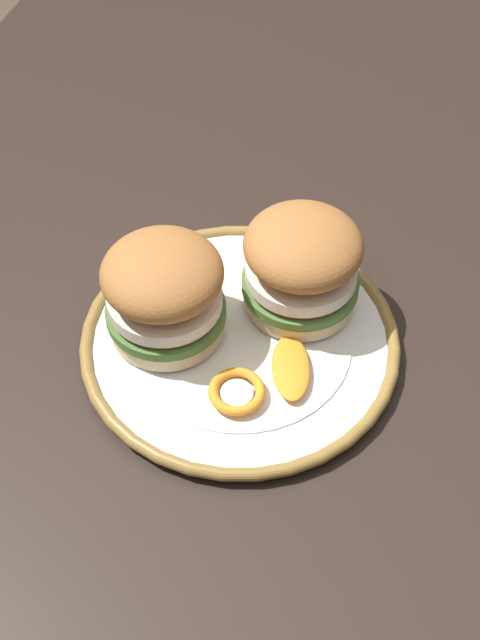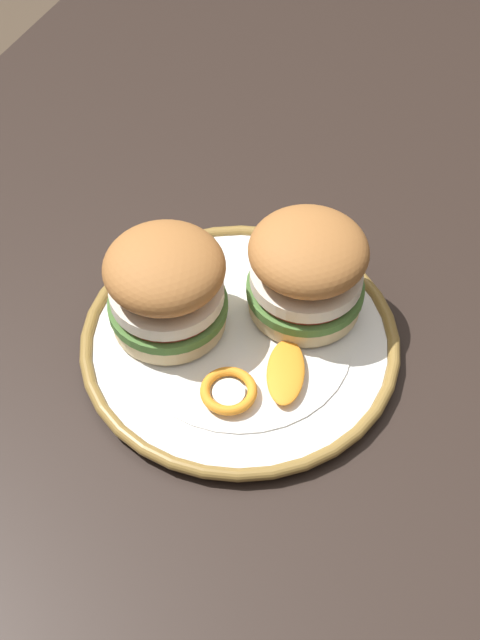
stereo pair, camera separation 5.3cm
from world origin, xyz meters
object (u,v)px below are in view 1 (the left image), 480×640
at_px(dining_table, 250,356).
at_px(sandwich_half_right, 301,266).
at_px(sandwich_half_left, 164,291).
at_px(dinner_plate, 240,340).

xyz_separation_m(dining_table, sandwich_half_right, (-0.00, -0.05, 0.16)).
bearing_deg(sandwich_half_left, dinner_plate, -81.71).
relative_size(dining_table, dinner_plate, 4.66).
height_order(dining_table, sandwich_half_left, sandwich_half_left).
bearing_deg(sandwich_half_right, dinner_plate, 142.96).
distance_m(dining_table, dinner_plate, 0.12).
bearing_deg(sandwich_half_right, dining_table, 85.32).
bearing_deg(dining_table, sandwich_half_right, -94.68).
bearing_deg(dinner_plate, sandwich_half_right, -37.04).
bearing_deg(dinner_plate, sandwich_half_left, 98.29).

